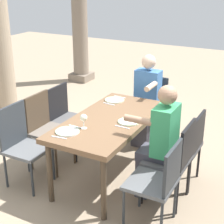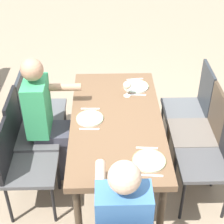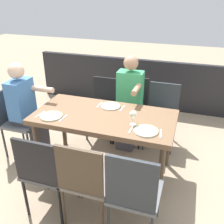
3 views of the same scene
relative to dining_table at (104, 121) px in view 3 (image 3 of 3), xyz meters
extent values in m
plane|color=gray|center=(0.00, 0.00, -0.69)|extent=(16.00, 16.00, 0.00)
cube|color=brown|center=(0.00, 0.00, 0.05)|extent=(1.61, 0.80, 0.06)
cylinder|color=#473828|center=(-0.73, 0.32, -0.33)|extent=(0.06, 0.06, 0.70)
cylinder|color=#473828|center=(0.73, 0.32, -0.33)|extent=(0.06, 0.06, 0.70)
cylinder|color=#473828|center=(-0.73, -0.32, -0.33)|extent=(0.06, 0.06, 0.70)
cylinder|color=#473828|center=(0.73, -0.32, -0.33)|extent=(0.06, 0.06, 0.70)
cube|color=#5B5E61|center=(-0.56, 0.74, -0.24)|extent=(0.44, 0.44, 0.04)
cube|color=#2D3338|center=(-0.56, 0.94, 0.00)|extent=(0.42, 0.03, 0.50)
cylinder|color=#2D3338|center=(-0.75, 0.55, -0.47)|extent=(0.03, 0.03, 0.42)
cylinder|color=#2D3338|center=(-0.37, 0.55, -0.47)|extent=(0.03, 0.03, 0.42)
cylinder|color=#2D3338|center=(-0.37, 0.93, -0.47)|extent=(0.03, 0.03, 0.42)
cube|color=#5B5E61|center=(-0.56, -0.74, -0.23)|extent=(0.44, 0.44, 0.04)
cube|color=#2D3338|center=(-0.56, -0.94, -0.02)|extent=(0.42, 0.03, 0.43)
cylinder|color=#2D3338|center=(-0.37, -0.55, -0.47)|extent=(0.03, 0.03, 0.43)
cylinder|color=#2D3338|center=(-0.75, -0.55, -0.47)|extent=(0.03, 0.03, 0.43)
cylinder|color=#2D3338|center=(-0.37, -0.93, -0.47)|extent=(0.03, 0.03, 0.43)
cylinder|color=#2D3338|center=(-0.75, -0.93, -0.47)|extent=(0.03, 0.03, 0.43)
cube|color=#6A6158|center=(-0.12, 0.74, -0.21)|extent=(0.44, 0.44, 0.04)
cube|color=#473828|center=(-0.12, 0.94, 0.02)|extent=(0.42, 0.03, 0.46)
cylinder|color=#473828|center=(-0.31, 0.55, -0.45)|extent=(0.03, 0.03, 0.46)
cylinder|color=#473828|center=(0.07, 0.55, -0.45)|extent=(0.03, 0.03, 0.46)
cylinder|color=#473828|center=(-0.31, 0.93, -0.45)|extent=(0.03, 0.03, 0.46)
cylinder|color=#473828|center=(0.07, 0.93, -0.45)|extent=(0.03, 0.03, 0.46)
cube|color=#4F4F50|center=(-0.12, -0.74, -0.21)|extent=(0.44, 0.44, 0.04)
cube|color=black|center=(-0.12, -0.94, 0.01)|extent=(0.42, 0.03, 0.44)
cylinder|color=black|center=(0.07, -0.55, -0.46)|extent=(0.03, 0.03, 0.46)
cylinder|color=black|center=(-0.31, -0.55, -0.46)|extent=(0.03, 0.03, 0.46)
cylinder|color=black|center=(0.07, -0.93, -0.46)|extent=(0.03, 0.03, 0.46)
cylinder|color=black|center=(-0.31, -0.93, -0.46)|extent=(0.03, 0.03, 0.46)
cube|color=#4F4F50|center=(0.29, 0.74, -0.21)|extent=(0.44, 0.44, 0.04)
cube|color=black|center=(0.29, 0.94, 0.01)|extent=(0.42, 0.03, 0.45)
cylinder|color=black|center=(0.10, 0.55, -0.46)|extent=(0.03, 0.03, 0.45)
cylinder|color=black|center=(0.48, 0.55, -0.46)|extent=(0.03, 0.03, 0.45)
cylinder|color=black|center=(0.10, 0.93, -0.46)|extent=(0.03, 0.03, 0.45)
cylinder|color=black|center=(0.48, 0.93, -0.46)|extent=(0.03, 0.03, 0.45)
cube|color=#4F4F50|center=(0.29, -0.74, -0.24)|extent=(0.44, 0.44, 0.04)
cube|color=black|center=(0.29, -0.94, -0.03)|extent=(0.42, 0.03, 0.42)
cylinder|color=black|center=(0.48, -0.55, -0.47)|extent=(0.03, 0.03, 0.43)
cylinder|color=black|center=(0.10, -0.55, -0.47)|extent=(0.03, 0.03, 0.43)
cylinder|color=black|center=(0.48, -0.93, -0.47)|extent=(0.03, 0.03, 0.43)
cylinder|color=black|center=(0.10, -0.93, -0.47)|extent=(0.03, 0.03, 0.43)
cube|color=#5B5E61|center=(1.15, 0.00, -0.22)|extent=(0.44, 0.44, 0.04)
cube|color=#2D3338|center=(1.35, 0.00, 0.00)|extent=(0.03, 0.42, 0.44)
cylinder|color=#2D3338|center=(0.96, 0.19, -0.46)|extent=(0.03, 0.03, 0.45)
cylinder|color=#2D3338|center=(0.96, -0.19, -0.46)|extent=(0.03, 0.03, 0.45)
cylinder|color=#2D3338|center=(1.34, 0.19, -0.46)|extent=(0.03, 0.03, 0.45)
cylinder|color=#2D3338|center=(1.34, -0.19, -0.46)|extent=(0.03, 0.03, 0.45)
cube|color=#3F3F4C|center=(-0.12, -0.50, -0.46)|extent=(0.24, 0.14, 0.46)
cube|color=#3F3F4C|center=(-0.12, -0.59, -0.18)|extent=(0.28, 0.32, 0.10)
cube|color=#389E60|center=(-0.12, -0.70, 0.13)|extent=(0.34, 0.20, 0.51)
sphere|color=tan|center=(-0.12, -0.70, 0.51)|extent=(0.19, 0.19, 0.19)
cylinder|color=tan|center=(-0.26, -0.46, 0.25)|extent=(0.07, 0.30, 0.07)
cube|color=#3F3F4C|center=(0.91, 0.00, -0.46)|extent=(0.14, 0.24, 0.46)
cube|color=#3F3F4C|center=(1.00, 0.00, -0.18)|extent=(0.32, 0.28, 0.10)
cube|color=#3F72B2|center=(1.11, 0.00, 0.12)|extent=(0.20, 0.34, 0.50)
sphere|color=beige|center=(1.11, 0.00, 0.49)|extent=(0.19, 0.19, 0.19)
cylinder|color=beige|center=(0.87, -0.14, 0.23)|extent=(0.30, 0.07, 0.07)
cube|color=black|center=(0.00, -1.99, -0.24)|extent=(4.01, 0.10, 0.90)
cylinder|color=white|center=(-0.53, 0.21, 0.08)|extent=(0.25, 0.25, 0.01)
torus|color=#A9CD91|center=(-0.53, 0.21, 0.09)|extent=(0.25, 0.25, 0.01)
cylinder|color=white|center=(-0.37, 0.11, 0.08)|extent=(0.06, 0.06, 0.00)
cylinder|color=white|center=(-0.37, 0.11, 0.12)|extent=(0.01, 0.01, 0.08)
sphere|color=#F2EFCC|center=(-0.37, 0.11, 0.20)|extent=(0.08, 0.08, 0.08)
cube|color=silver|center=(-0.68, 0.21, 0.08)|extent=(0.04, 0.17, 0.01)
cube|color=silver|center=(-0.38, 0.21, 0.08)|extent=(0.03, 0.17, 0.01)
cylinder|color=white|center=(0.00, -0.23, 0.08)|extent=(0.24, 0.24, 0.01)
torus|color=#A4C786|center=(0.00, -0.23, 0.09)|extent=(0.24, 0.24, 0.01)
cube|color=silver|center=(-0.15, -0.23, 0.08)|extent=(0.02, 0.17, 0.01)
cube|color=silver|center=(0.15, -0.23, 0.08)|extent=(0.02, 0.17, 0.01)
cylinder|color=silver|center=(0.55, 0.23, 0.08)|extent=(0.25, 0.25, 0.01)
torus|color=#A0BE77|center=(0.55, 0.23, 0.09)|extent=(0.25, 0.25, 0.01)
cube|color=silver|center=(0.40, 0.23, 0.08)|extent=(0.03, 0.17, 0.01)
cube|color=silver|center=(0.70, 0.23, 0.08)|extent=(0.03, 0.17, 0.01)
camera|label=1|loc=(-3.27, -1.76, 1.64)|focal=57.21mm
camera|label=2|loc=(2.53, -0.11, 1.95)|focal=57.37mm
camera|label=3|loc=(-0.90, 2.43, 1.40)|focal=40.79mm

